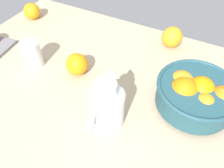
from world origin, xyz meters
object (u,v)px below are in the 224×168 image
object	(u,v)px
juice_glass	(33,56)
loose_orange_2	(32,11)
loose_orange_0	(172,37)
loose_orange_1	(77,64)
juice_pitcher	(106,109)
fruit_bowl	(195,94)

from	to	relation	value
juice_glass	loose_orange_2	bearing A→B (deg)	132.29
loose_orange_0	loose_orange_2	size ratio (longest dim) A/B	1.12
juice_glass	loose_orange_1	bearing A→B (deg)	13.12
juice_pitcher	loose_orange_0	bearing A→B (deg)	82.88
fruit_bowl	loose_orange_2	world-z (taller)	fruit_bowl
juice_pitcher	loose_orange_1	bearing A→B (deg)	144.73
juice_pitcher	juice_glass	world-z (taller)	juice_pitcher
juice_glass	loose_orange_0	bearing A→B (deg)	40.14
loose_orange_1	fruit_bowl	bearing A→B (deg)	5.81
fruit_bowl	juice_pitcher	world-z (taller)	juice_pitcher
loose_orange_0	loose_orange_2	xyz separation A→B (cm)	(-65.98, -9.71, -0.44)
loose_orange_1	loose_orange_0	bearing A→B (deg)	51.41
fruit_bowl	juice_glass	xyz separation A→B (cm)	(-57.84, -8.12, -1.09)
juice_glass	fruit_bowl	bearing A→B (deg)	7.99
fruit_bowl	loose_orange_2	bearing A→B (deg)	167.63
juice_glass	loose_orange_2	world-z (taller)	juice_glass
loose_orange_1	juice_glass	bearing A→B (deg)	-166.88
juice_pitcher	juice_glass	size ratio (longest dim) A/B	1.73
loose_orange_2	loose_orange_0	bearing A→B (deg)	8.37
loose_orange_0	loose_orange_1	xyz separation A→B (cm)	(-25.33, -31.74, -0.23)
fruit_bowl	loose_orange_0	bearing A→B (deg)	119.34
juice_glass	juice_pitcher	bearing A→B (deg)	-15.14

